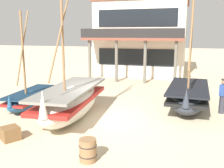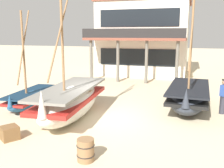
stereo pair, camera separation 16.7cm
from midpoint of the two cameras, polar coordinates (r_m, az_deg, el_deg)
ground_plane at (r=11.60m, az=-1.07°, el=-7.73°), size 120.00×120.00×0.00m
fishing_boat_near_left at (r=13.37m, az=17.26°, el=-2.69°), size 2.08×5.00×6.40m
fishing_boat_centre_large at (r=11.48m, az=-8.92°, el=-3.87°), size 2.19×5.51×6.55m
fishing_boat_far_right at (r=13.84m, az=-17.38°, el=-2.99°), size 1.55×3.89×4.93m
fisherman_by_hull at (r=13.15m, az=24.15°, el=-2.67°), size 0.38×0.42×1.68m
wooden_barrel at (r=7.87m, az=-5.35°, el=-14.62°), size 0.56×0.56×0.70m
cargo_crate at (r=10.02m, az=-21.70°, el=-10.22°), size 0.81×0.81×0.49m
harbor_building_main at (r=24.94m, az=7.61°, el=10.40°), size 8.26×9.35×6.84m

